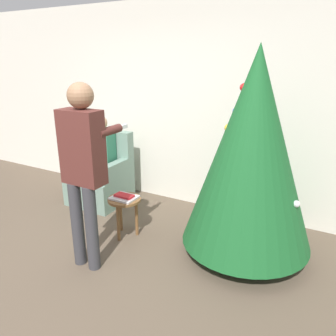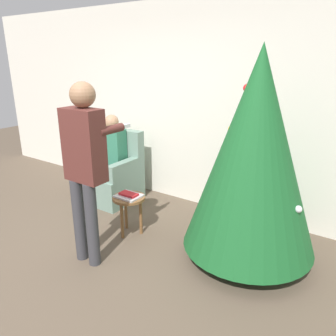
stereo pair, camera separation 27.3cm
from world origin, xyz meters
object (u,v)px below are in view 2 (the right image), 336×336
person_seated (110,155)px  christmas_tree (254,153)px  armchair (112,176)px  side_stool (129,203)px  person_standing (85,159)px

person_seated → christmas_tree: bearing=-7.8°
armchair → side_stool: size_ratio=2.13×
armchair → person_standing: bearing=-54.8°
side_stool → person_seated: bearing=144.9°
armchair → person_standing: size_ratio=0.56×
side_stool → person_standing: bearing=-89.2°
christmas_tree → side_stool: (-1.32, -0.32, -0.74)m
christmas_tree → armchair: 2.36m
christmas_tree → person_seated: size_ratio=1.72×
person_standing → person_seated: bearing=125.9°
person_standing → side_stool: person_standing is taller
armchair → side_stool: armchair is taller
christmas_tree → person_standing: size_ratio=1.18×
side_stool → christmas_tree: bearing=13.6°
armchair → side_stool: 1.09m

